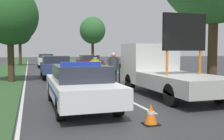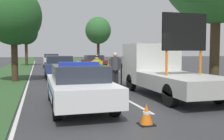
% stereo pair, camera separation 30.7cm
% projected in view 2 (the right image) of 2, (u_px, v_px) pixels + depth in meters
% --- Properties ---
extents(ground_plane, '(160.00, 160.00, 0.00)m').
position_uv_depth(ground_plane, '(138.00, 106.00, 8.87)').
color(ground_plane, '#333335').
extents(lane_markings, '(7.75, 60.33, 0.01)m').
position_uv_depth(lane_markings, '(74.00, 71.00, 24.79)').
color(lane_markings, silver).
rests_on(lane_markings, ground).
extents(grass_verge_left, '(3.23, 120.00, 0.03)m').
position_uv_depth(grass_verge_left, '(15.00, 69.00, 26.56)').
color(grass_verge_left, '#2D5128').
rests_on(grass_verge_left, ground).
extents(grass_verge_right, '(3.23, 120.00, 0.03)m').
position_uv_depth(grass_verge_right, '(119.00, 68.00, 29.57)').
color(grass_verge_right, '#2D5128').
rests_on(grass_verge_right, ground).
extents(police_car, '(1.86, 4.87, 1.50)m').
position_uv_depth(police_car, '(79.00, 85.00, 8.64)').
color(police_car, white).
rests_on(police_car, ground).
extents(work_truck, '(2.19, 5.97, 3.24)m').
position_uv_depth(work_truck, '(162.00, 70.00, 11.39)').
color(work_truck, white).
rests_on(work_truck, ground).
extents(road_barrier, '(3.33, 0.08, 1.19)m').
position_uv_depth(road_barrier, '(97.00, 68.00, 13.74)').
color(road_barrier, black).
rests_on(road_barrier, ground).
extents(police_officer, '(0.59, 0.38, 1.65)m').
position_uv_depth(police_officer, '(97.00, 69.00, 13.19)').
color(police_officer, '#191E38').
rests_on(police_officer, ground).
extents(pedestrian_civilian, '(0.64, 0.41, 1.80)m').
position_uv_depth(pedestrian_civilian, '(115.00, 67.00, 13.41)').
color(pedestrian_civilian, '#232326').
rests_on(pedestrian_civilian, ground).
extents(traffic_cone_near_police, '(0.38, 0.38, 0.53)m').
position_uv_depth(traffic_cone_near_police, '(146.00, 115.00, 6.56)').
color(traffic_cone_near_police, black).
rests_on(traffic_cone_near_police, ground).
extents(traffic_cone_behind_barrier, '(0.37, 0.37, 0.52)m').
position_uv_depth(traffic_cone_behind_barrier, '(84.00, 88.00, 11.52)').
color(traffic_cone_behind_barrier, black).
rests_on(traffic_cone_behind_barrier, ground).
extents(queued_car_hatch_blue, '(1.92, 4.36, 1.53)m').
position_uv_depth(queued_car_hatch_blue, '(59.00, 66.00, 18.38)').
color(queued_car_hatch_blue, navy).
rests_on(queued_car_hatch_blue, ground).
extents(queued_car_wagon_maroon, '(1.84, 4.07, 1.48)m').
position_uv_depth(queued_car_wagon_maroon, '(94.00, 62.00, 25.79)').
color(queued_car_wagon_maroon, maroon).
rests_on(queued_car_wagon_maroon, ground).
extents(queued_car_van_white, '(1.75, 4.14, 1.57)m').
position_uv_depth(queued_car_van_white, '(51.00, 60.00, 30.30)').
color(queued_car_van_white, silver).
rests_on(queued_car_van_white, ground).
extents(roadside_tree_near_right, '(3.67, 3.67, 6.78)m').
position_uv_depth(roadside_tree_near_right, '(98.00, 31.00, 37.54)').
color(roadside_tree_near_right, '#42301E').
rests_on(roadside_tree_near_right, ground).
extents(roadside_tree_mid_left, '(3.00, 3.00, 5.87)m').
position_uv_depth(roadside_tree_mid_left, '(26.00, 33.00, 33.58)').
color(roadside_tree_mid_left, '#42301E').
rests_on(roadside_tree_mid_left, ground).
extents(roadside_tree_mid_right, '(3.33, 3.33, 5.71)m').
position_uv_depth(roadside_tree_mid_right, '(13.00, 16.00, 15.61)').
color(roadside_tree_mid_right, '#42301E').
rests_on(roadside_tree_mid_right, ground).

